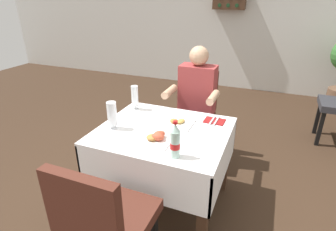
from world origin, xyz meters
name	(u,v)px	position (x,y,z in m)	size (l,w,h in m)	color
ground_plane	(167,208)	(0.00, 0.00, 0.00)	(11.00, 11.00, 0.00)	#382619
back_wall	(243,15)	(0.00, 3.66, 1.36)	(11.00, 0.12, 2.71)	silver
main_dining_table	(163,148)	(-0.06, 0.07, 0.56)	(1.02, 0.89, 0.73)	white
chair_far_diner_seat	(193,111)	(-0.06, 0.91, 0.55)	(0.44, 0.50, 0.97)	#4C2319
chair_near_camera_side	(106,221)	(-0.06, -0.76, 0.55)	(0.44, 0.50, 0.97)	#4C2319
seated_diner_far	(195,101)	(-0.01, 0.80, 0.71)	(0.50, 0.46, 1.26)	#282D42
plate_near_camera	(156,138)	(-0.03, -0.11, 0.75)	(0.23, 0.23, 0.07)	white
plate_far_diner	(178,122)	(0.02, 0.21, 0.74)	(0.24, 0.24, 0.05)	white
beer_glass_left	(112,115)	(-0.44, -0.06, 0.85)	(0.08, 0.08, 0.22)	white
beer_glass_middle	(135,97)	(-0.46, 0.36, 0.85)	(0.07, 0.07, 0.23)	white
cola_bottle_primary	(175,142)	(0.17, -0.26, 0.84)	(0.07, 0.07, 0.26)	silver
napkin_cutlery_set	(214,121)	(0.29, 0.37, 0.73)	(0.17, 0.19, 0.01)	maroon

